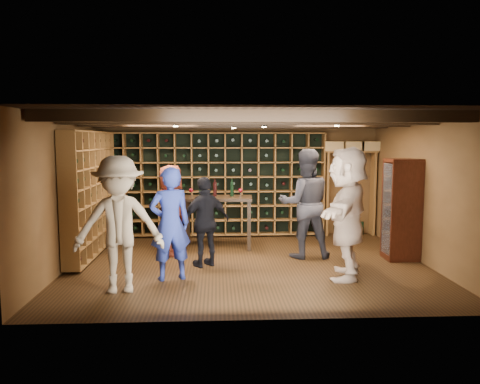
{
  "coord_description": "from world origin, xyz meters",
  "views": [
    {
      "loc": [
        -0.53,
        -7.78,
        2.11
      ],
      "look_at": [
        -0.13,
        0.2,
        1.21
      ],
      "focal_mm": 35.0,
      "sensor_mm": 36.0,
      "label": 1
    }
  ],
  "objects_px": {
    "display_cabinet": "(401,211)",
    "guest_woman_black": "(206,222)",
    "man_grey_suit": "(305,204)",
    "guest_khaki": "(119,225)",
    "guest_beige": "(347,213)",
    "man_blue_shirt": "(170,224)",
    "guest_red_floral": "(171,210)",
    "tasting_table": "(217,203)"
  },
  "relations": [
    {
      "from": "guest_beige",
      "to": "tasting_table",
      "type": "bearing_deg",
      "value": -116.68
    },
    {
      "from": "display_cabinet",
      "to": "guest_red_floral",
      "type": "bearing_deg",
      "value": 172.28
    },
    {
      "from": "display_cabinet",
      "to": "tasting_table",
      "type": "bearing_deg",
      "value": 162.05
    },
    {
      "from": "guest_woman_black",
      "to": "guest_khaki",
      "type": "relative_size",
      "value": 0.79
    },
    {
      "from": "guest_woman_black",
      "to": "guest_khaki",
      "type": "xyz_separation_m",
      "value": [
        -1.16,
        -1.26,
        0.19
      ]
    },
    {
      "from": "guest_beige",
      "to": "man_grey_suit",
      "type": "bearing_deg",
      "value": -142.06
    },
    {
      "from": "guest_red_floral",
      "to": "man_blue_shirt",
      "type": "bearing_deg",
      "value": -159.3
    },
    {
      "from": "man_grey_suit",
      "to": "man_blue_shirt",
      "type": "bearing_deg",
      "value": 28.09
    },
    {
      "from": "guest_woman_black",
      "to": "guest_khaki",
      "type": "height_order",
      "value": "guest_khaki"
    },
    {
      "from": "guest_red_floral",
      "to": "guest_khaki",
      "type": "bearing_deg",
      "value": -177.85
    },
    {
      "from": "guest_woman_black",
      "to": "display_cabinet",
      "type": "bearing_deg",
      "value": 154.51
    },
    {
      "from": "man_blue_shirt",
      "to": "tasting_table",
      "type": "xyz_separation_m",
      "value": [
        0.72,
        2.07,
        0.02
      ]
    },
    {
      "from": "display_cabinet",
      "to": "man_grey_suit",
      "type": "height_order",
      "value": "man_grey_suit"
    },
    {
      "from": "display_cabinet",
      "to": "guest_woman_black",
      "type": "xyz_separation_m",
      "value": [
        -3.43,
        -0.3,
        -0.1
      ]
    },
    {
      "from": "man_blue_shirt",
      "to": "guest_woman_black",
      "type": "xyz_separation_m",
      "value": [
        0.51,
        0.72,
        -0.1
      ]
    },
    {
      "from": "man_blue_shirt",
      "to": "tasting_table",
      "type": "bearing_deg",
      "value": -127.72
    },
    {
      "from": "display_cabinet",
      "to": "guest_woman_black",
      "type": "distance_m",
      "value": 3.45
    },
    {
      "from": "man_grey_suit",
      "to": "guest_woman_black",
      "type": "xyz_separation_m",
      "value": [
        -1.76,
        -0.53,
        -0.22
      ]
    },
    {
      "from": "display_cabinet",
      "to": "guest_beige",
      "type": "xyz_separation_m",
      "value": [
        -1.26,
        -1.04,
        0.15
      ]
    },
    {
      "from": "tasting_table",
      "to": "guest_beige",
      "type": "bearing_deg",
      "value": -43.27
    },
    {
      "from": "guest_khaki",
      "to": "guest_beige",
      "type": "distance_m",
      "value": 3.38
    },
    {
      "from": "man_grey_suit",
      "to": "guest_khaki",
      "type": "height_order",
      "value": "man_grey_suit"
    },
    {
      "from": "display_cabinet",
      "to": "man_blue_shirt",
      "type": "distance_m",
      "value": 4.08
    },
    {
      "from": "man_grey_suit",
      "to": "tasting_table",
      "type": "distance_m",
      "value": 1.77
    },
    {
      "from": "display_cabinet",
      "to": "man_grey_suit",
      "type": "bearing_deg",
      "value": 172.47
    },
    {
      "from": "guest_red_floral",
      "to": "guest_khaki",
      "type": "distance_m",
      "value": 2.18
    },
    {
      "from": "guest_red_floral",
      "to": "guest_beige",
      "type": "height_order",
      "value": "guest_beige"
    },
    {
      "from": "man_blue_shirt",
      "to": "guest_woman_black",
      "type": "bearing_deg",
      "value": -144.2
    },
    {
      "from": "man_grey_suit",
      "to": "tasting_table",
      "type": "bearing_deg",
      "value": -28.47
    },
    {
      "from": "man_grey_suit",
      "to": "guest_khaki",
      "type": "bearing_deg",
      "value": 30.83
    },
    {
      "from": "man_blue_shirt",
      "to": "guest_beige",
      "type": "distance_m",
      "value": 2.69
    },
    {
      "from": "man_blue_shirt",
      "to": "guest_woman_black",
      "type": "relative_size",
      "value": 1.14
    },
    {
      "from": "display_cabinet",
      "to": "guest_khaki",
      "type": "distance_m",
      "value": 4.86
    },
    {
      "from": "man_grey_suit",
      "to": "guest_khaki",
      "type": "distance_m",
      "value": 3.43
    },
    {
      "from": "man_blue_shirt",
      "to": "man_grey_suit",
      "type": "relative_size",
      "value": 0.88
    },
    {
      "from": "guest_red_floral",
      "to": "guest_beige",
      "type": "bearing_deg",
      "value": -103.8
    },
    {
      "from": "man_blue_shirt",
      "to": "guest_khaki",
      "type": "distance_m",
      "value": 0.85
    },
    {
      "from": "guest_woman_black",
      "to": "guest_beige",
      "type": "bearing_deg",
      "value": 130.83
    },
    {
      "from": "guest_khaki",
      "to": "guest_woman_black",
      "type": "bearing_deg",
      "value": 39.62
    },
    {
      "from": "man_blue_shirt",
      "to": "guest_red_floral",
      "type": "height_order",
      "value": "man_blue_shirt"
    },
    {
      "from": "guest_khaki",
      "to": "man_grey_suit",
      "type": "bearing_deg",
      "value": 23.7
    },
    {
      "from": "guest_khaki",
      "to": "tasting_table",
      "type": "height_order",
      "value": "guest_khaki"
    }
  ]
}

